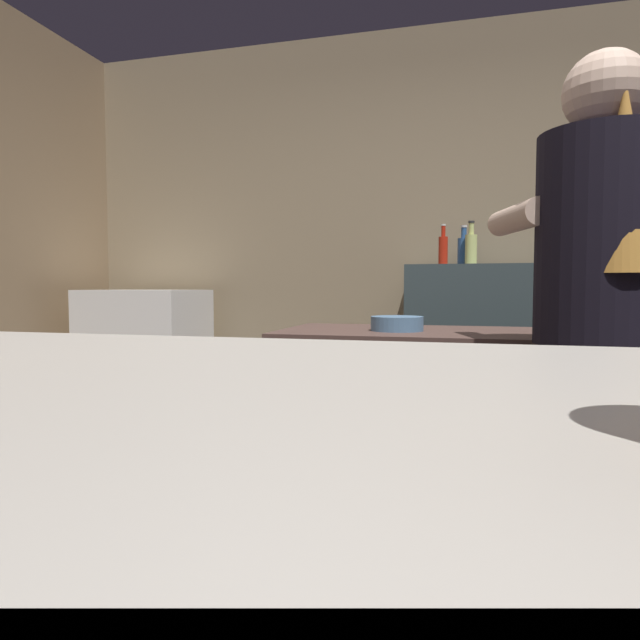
{
  "coord_description": "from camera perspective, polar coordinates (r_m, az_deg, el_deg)",
  "views": [
    {
      "loc": [
        -0.01,
        -1.37,
        1.09
      ],
      "look_at": [
        -0.17,
        -0.75,
        1.05
      ],
      "focal_mm": 30.92,
      "sensor_mm": 36.0,
      "label": 1
    }
  ],
  "objects": [
    {
      "name": "wall_back",
      "position": [
        3.58,
        15.06,
        7.42
      ],
      "size": [
        5.2,
        0.1,
        2.7
      ],
      "primitive_type": "cube",
      "color": "#8C795C",
      "rests_on": "ground"
    },
    {
      "name": "prep_counter",
      "position": [
        2.23,
        24.13,
        -13.24
      ],
      "size": [
        2.1,
        0.6,
        0.93
      ],
      "primitive_type": "cube",
      "color": "#49342E",
      "rests_on": "ground"
    },
    {
      "name": "back_shelf",
      "position": [
        3.33,
        17.1,
        -5.05
      ],
      "size": [
        0.95,
        0.36,
        1.22
      ],
      "primitive_type": "cube",
      "color": "#323F42",
      "rests_on": "ground"
    },
    {
      "name": "mini_fridge",
      "position": [
        3.75,
        -17.57,
        -5.26
      ],
      "size": [
        0.7,
        0.58,
        1.07
      ],
      "color": "white",
      "rests_on": "ground"
    },
    {
      "name": "bartender",
      "position": [
        1.69,
        26.95,
        0.01
      ],
      "size": [
        0.49,
        0.55,
        1.73
      ],
      "rotation": [
        0.0,
        0.0,
        1.84
      ],
      "color": "#2B2938",
      "rests_on": "ground"
    },
    {
      "name": "mixing_bowl",
      "position": [
        2.09,
        7.98,
        -0.37
      ],
      "size": [
        0.2,
        0.2,
        0.05
      ],
      "primitive_type": "cylinder",
      "color": "slate",
      "rests_on": "prep_counter"
    },
    {
      "name": "bottle_soy",
      "position": [
        3.3,
        15.36,
        7.21
      ],
      "size": [
        0.07,
        0.07,
        0.25
      ],
      "color": "#C7D278",
      "rests_on": "back_shelf"
    },
    {
      "name": "bottle_hot_sauce",
      "position": [
        3.38,
        14.64,
        7.02
      ],
      "size": [
        0.07,
        0.07,
        0.24
      ],
      "color": "#2F578E",
      "rests_on": "back_shelf"
    },
    {
      "name": "bottle_olive_oil",
      "position": [
        3.28,
        12.63,
        7.17
      ],
      "size": [
        0.05,
        0.05,
        0.23
      ],
      "color": "#B52412",
      "rests_on": "back_shelf"
    }
  ]
}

